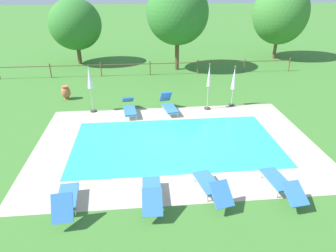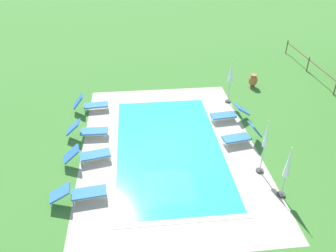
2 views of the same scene
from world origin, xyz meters
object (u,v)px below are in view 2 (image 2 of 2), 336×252
(sun_lounger_south_mid, at_px, (88,130))
(sun_lounger_north_far, at_px, (88,155))
(patio_umbrella_closed_row_west, at_px, (231,74))
(terracotta_urn_near_fence, at_px, (253,80))
(sun_lounger_north_mid, at_px, (81,193))
(patio_umbrella_closed_row_mid_west, at_px, (288,166))
(sun_lounger_north_end, at_px, (91,104))
(sun_lounger_south_near_corner, at_px, (229,114))
(patio_umbrella_closed_row_centre, at_px, (265,140))
(sun_lounger_north_near_steps, at_px, (242,136))

(sun_lounger_south_mid, bearing_deg, sun_lounger_north_far, 5.34)
(patio_umbrella_closed_row_west, relative_size, terracotta_urn_near_fence, 3.05)
(sun_lounger_north_mid, distance_m, terracotta_urn_near_fence, 13.10)
(patio_umbrella_closed_row_mid_west, xyz_separation_m, terracotta_urn_near_fence, (-9.50, 1.95, -1.01))
(sun_lounger_north_mid, xyz_separation_m, sun_lounger_south_mid, (-4.32, -0.11, 0.03))
(sun_lounger_north_end, distance_m, sun_lounger_south_near_corner, 7.46)
(patio_umbrella_closed_row_centre, relative_size, terracotta_urn_near_fence, 3.08)
(patio_umbrella_closed_row_centre, xyz_separation_m, terracotta_urn_near_fence, (-8.03, 2.28, -1.16))
(sun_lounger_north_near_steps, bearing_deg, terracotta_urn_near_fence, 157.25)
(sun_lounger_south_near_corner, bearing_deg, patio_umbrella_closed_row_west, 165.85)
(patio_umbrella_closed_row_west, bearing_deg, sun_lounger_north_end, -88.66)
(sun_lounger_north_far, bearing_deg, terracotta_urn_near_fence, 124.77)
(sun_lounger_north_mid, height_order, sun_lounger_north_far, sun_lounger_north_far)
(sun_lounger_north_end, xyz_separation_m, patio_umbrella_closed_row_west, (-0.18, 7.74, 1.33))
(sun_lounger_south_mid, relative_size, patio_umbrella_closed_row_centre, 0.77)
(patio_umbrella_closed_row_centre, bearing_deg, patio_umbrella_closed_row_mid_west, 12.92)
(sun_lounger_south_near_corner, bearing_deg, sun_lounger_south_mid, -83.24)
(patio_umbrella_closed_row_mid_west, xyz_separation_m, patio_umbrella_closed_row_centre, (-1.47, -0.34, 0.15))
(sun_lounger_north_far, relative_size, patio_umbrella_closed_row_west, 0.82)
(terracotta_urn_near_fence, bearing_deg, sun_lounger_north_end, -78.45)
(sun_lounger_south_near_corner, bearing_deg, sun_lounger_north_end, -103.79)
(sun_lounger_north_mid, relative_size, sun_lounger_north_end, 1.12)
(sun_lounger_north_near_steps, distance_m, sun_lounger_south_mid, 7.32)
(sun_lounger_north_end, distance_m, patio_umbrella_closed_row_mid_west, 10.90)
(sun_lounger_north_far, bearing_deg, sun_lounger_north_mid, -1.75)
(sun_lounger_north_end, relative_size, terracotta_urn_near_fence, 2.31)
(terracotta_urn_near_fence, bearing_deg, sun_lounger_north_mid, -46.93)
(sun_lounger_south_near_corner, height_order, sun_lounger_south_mid, sun_lounger_south_mid)
(sun_lounger_north_far, xyz_separation_m, sun_lounger_south_near_corner, (-2.82, 6.96, -0.01))
(sun_lounger_north_far, distance_m, sun_lounger_south_mid, 1.98)
(sun_lounger_north_near_steps, height_order, sun_lounger_north_end, sun_lounger_north_near_steps)
(sun_lounger_north_near_steps, xyz_separation_m, patio_umbrella_closed_row_mid_west, (3.62, 0.52, 1.05))
(sun_lounger_north_end, bearing_deg, patio_umbrella_closed_row_west, 91.34)
(sun_lounger_south_near_corner, bearing_deg, patio_umbrella_closed_row_mid_west, 5.87)
(sun_lounger_north_mid, height_order, sun_lounger_north_end, sun_lounger_north_end)
(sun_lounger_north_near_steps, xyz_separation_m, sun_lounger_north_end, (-3.88, -7.31, -0.00))
(sun_lounger_north_near_steps, distance_m, patio_umbrella_closed_row_mid_west, 3.81)
(sun_lounger_north_mid, height_order, terracotta_urn_near_fence, terracotta_urn_near_fence)
(terracotta_urn_near_fence, bearing_deg, patio_umbrella_closed_row_west, -48.31)
(patio_umbrella_closed_row_west, bearing_deg, terracotta_urn_near_fence, 131.69)
(sun_lounger_north_near_steps, distance_m, patio_umbrella_closed_row_centre, 2.47)
(patio_umbrella_closed_row_west, height_order, patio_umbrella_closed_row_mid_west, patio_umbrella_closed_row_west)
(sun_lounger_north_end, relative_size, sun_lounger_south_near_corner, 0.92)
(sun_lounger_north_near_steps, bearing_deg, sun_lounger_south_near_corner, -178.08)
(sun_lounger_south_near_corner, relative_size, patio_umbrella_closed_row_west, 0.82)
(sun_lounger_north_mid, relative_size, patio_umbrella_closed_row_mid_west, 0.93)
(sun_lounger_north_near_steps, relative_size, patio_umbrella_closed_row_centre, 0.76)
(sun_lounger_north_mid, distance_m, sun_lounger_north_far, 2.35)
(sun_lounger_south_mid, height_order, terracotta_urn_near_fence, sun_lounger_south_mid)
(patio_umbrella_closed_row_west, distance_m, patio_umbrella_closed_row_centre, 6.22)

